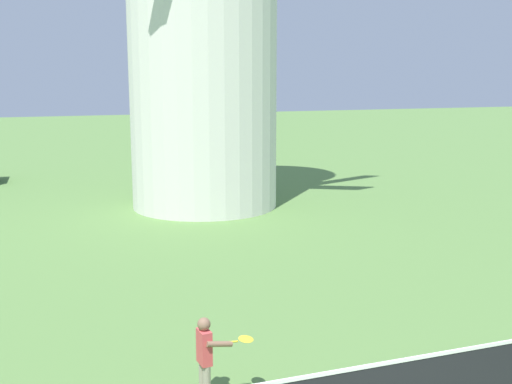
{
  "coord_description": "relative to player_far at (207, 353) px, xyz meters",
  "views": [
    {
      "loc": [
        -2.96,
        -3.43,
        3.99
      ],
      "look_at": [
        -0.31,
        3.99,
        2.51
      ],
      "focal_mm": 44.34,
      "sensor_mm": 36.0,
      "label": 1
    }
  ],
  "objects": [
    {
      "name": "player_far",
      "position": [
        0.0,
        0.0,
        0.0
      ],
      "size": [
        0.69,
        0.41,
        1.08
      ],
      "color": "#9E937F",
      "rests_on": "ground_plane"
    }
  ]
}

